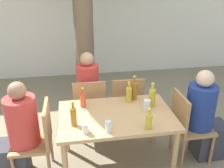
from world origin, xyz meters
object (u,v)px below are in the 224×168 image
(person_seated_1, at_px, (205,120))
(amber_bottle_2, at_px, (74,116))
(soda_bottle_1, at_px, (83,100))
(patio_chair_2, at_px, (89,105))
(patio_chair_3, at_px, (126,102))
(person_seated_0, at_px, (17,137))
(drinking_glass_0, at_px, (85,129))
(oil_cruet_4, at_px, (149,121))
(patio_chair_0, at_px, (39,137))
(person_seated_2, at_px, (88,95))
(amber_bottle_0, at_px, (134,90))
(drinking_glass_2, at_px, (108,126))
(drinking_glass_1, at_px, (147,105))
(dining_table_front, at_px, (116,121))
(patio_chair_1, at_px, (187,123))
(oil_cruet_5, at_px, (152,97))
(oil_cruet_3, at_px, (129,94))

(person_seated_1, relative_size, amber_bottle_2, 4.19)
(soda_bottle_1, bearing_deg, patio_chair_2, 76.54)
(patio_chair_3, distance_m, person_seated_1, 1.09)
(patio_chair_3, relative_size, person_seated_0, 0.76)
(person_seated_1, xyz_separation_m, amber_bottle_2, (-1.61, -0.15, 0.30))
(drinking_glass_0, bearing_deg, person_seated_1, 11.90)
(person_seated_0, xyz_separation_m, oil_cruet_4, (1.41, -0.33, 0.28))
(patio_chair_0, relative_size, drinking_glass_0, 8.27)
(person_seated_2, relative_size, amber_bottle_0, 3.83)
(person_seated_1, bearing_deg, drinking_glass_0, 101.90)
(patio_chair_3, bearing_deg, patio_chair_2, 0.00)
(oil_cruet_4, bearing_deg, drinking_glass_2, 179.51)
(drinking_glass_1, bearing_deg, person_seated_0, -178.40)
(dining_table_front, xyz_separation_m, amber_bottle_2, (-0.48, -0.15, 0.20))
(patio_chair_3, bearing_deg, patio_chair_1, 133.50)
(patio_chair_0, bearing_deg, drinking_glass_2, 66.60)
(oil_cruet_4, xyz_separation_m, drinking_glass_0, (-0.66, 0.01, -0.04))
(person_seated_1, height_order, drinking_glass_0, person_seated_1)
(person_seated_1, height_order, amber_bottle_0, person_seated_1)
(oil_cruet_5, bearing_deg, amber_bottle_2, -163.71)
(oil_cruet_3, bearing_deg, patio_chair_2, 140.53)
(patio_chair_0, relative_size, drinking_glass_2, 7.42)
(dining_table_front, relative_size, person_seated_2, 1.06)
(patio_chair_2, bearing_deg, amber_bottle_0, 149.26)
(oil_cruet_4, bearing_deg, dining_table_front, 130.67)
(patio_chair_1, xyz_separation_m, person_seated_0, (-2.02, -0.00, 0.02))
(patio_chair_3, xyz_separation_m, oil_cruet_3, (-0.06, -0.39, 0.32))
(person_seated_1, xyz_separation_m, amber_bottle_0, (-0.84, 0.33, 0.31))
(patio_chair_1, distance_m, person_seated_2, 1.46)
(oil_cruet_4, bearing_deg, oil_cruet_5, 68.61)
(person_seated_1, xyz_separation_m, oil_cruet_4, (-0.84, -0.33, 0.28))
(amber_bottle_0, height_order, drinking_glass_0, amber_bottle_0)
(soda_bottle_1, distance_m, oil_cruet_4, 0.86)
(person_seated_0, xyz_separation_m, oil_cruet_3, (1.34, 0.27, 0.30))
(patio_chair_0, bearing_deg, drinking_glass_0, 58.57)
(dining_table_front, height_order, drinking_glass_2, drinking_glass_2)
(patio_chair_0, xyz_separation_m, drinking_glass_2, (0.75, -0.33, 0.27))
(patio_chair_1, height_order, oil_cruet_4, oil_cruet_4)
(person_seated_2, height_order, soda_bottle_1, person_seated_2)
(person_seated_1, xyz_separation_m, oil_cruet_3, (-0.92, 0.27, 0.30))
(patio_chair_1, relative_size, patio_chair_2, 1.00)
(oil_cruet_4, distance_m, oil_cruet_5, 0.49)
(patio_chair_3, xyz_separation_m, oil_cruet_4, (0.02, -0.99, 0.30))
(person_seated_0, bearing_deg, person_seated_2, 136.11)
(patio_chair_3, bearing_deg, oil_cruet_5, 110.16)
(oil_cruet_5, bearing_deg, patio_chair_1, -16.31)
(person_seated_0, xyz_separation_m, oil_cruet_5, (1.59, 0.13, 0.31))
(patio_chair_0, height_order, oil_cruet_4, oil_cruet_4)
(patio_chair_2, height_order, person_seated_0, person_seated_0)
(oil_cruet_4, height_order, drinking_glass_0, oil_cruet_4)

